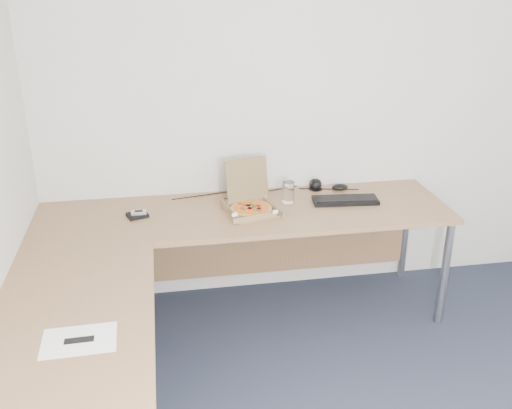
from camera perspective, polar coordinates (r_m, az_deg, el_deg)
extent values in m
cube|color=#966C47|center=(3.50, -1.14, -0.88)|extent=(2.50, 0.70, 0.03)
cube|color=#966C47|center=(2.54, -18.04, -12.17)|extent=(0.70, 1.50, 0.03)
cylinder|color=gray|center=(4.25, 14.51, -2.63)|extent=(0.05, 0.05, 0.70)
cube|color=olive|center=(3.48, -0.46, -0.69)|extent=(0.28, 0.28, 0.01)
cube|color=olive|center=(3.57, -0.88, 2.39)|extent=(0.28, 0.06, 0.27)
cylinder|color=tan|center=(3.48, -0.46, -0.48)|extent=(0.25, 0.25, 0.02)
cylinder|color=red|center=(3.47, -0.47, -0.30)|extent=(0.22, 0.22, 0.00)
cylinder|color=white|center=(3.61, 3.20, 1.24)|extent=(0.08, 0.08, 0.13)
cube|color=black|center=(3.67, 8.81, 0.41)|extent=(0.42, 0.18, 0.03)
ellipsoid|color=black|center=(3.86, 8.29, 1.71)|extent=(0.12, 0.10, 0.04)
cube|color=black|center=(3.49, -11.62, -1.04)|extent=(0.14, 0.13, 0.02)
cube|color=#B2B5BA|center=(3.48, -11.50, -0.77)|extent=(0.09, 0.05, 0.02)
cube|color=white|center=(2.48, -17.06, -12.68)|extent=(0.30, 0.22, 0.00)
ellipsoid|color=black|center=(3.84, 5.90, 2.06)|extent=(0.09, 0.09, 0.08)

